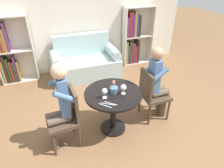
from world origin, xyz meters
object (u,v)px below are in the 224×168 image
object	(u,v)px
bookshelf_left	(10,53)
bookshelf_right	(134,37)
wine_glass_right	(123,88)
flower_vase	(114,89)
person_left	(59,105)
wine_glass_left	(105,91)
chair_right	(152,93)
couch	(85,63)
chair_left	(67,115)
person_right	(158,83)

from	to	relation	value
bookshelf_left	bookshelf_right	bearing A→B (deg)	-0.07
wine_glass_right	flower_vase	xyz separation A→B (m)	(-0.12, 0.07, -0.04)
person_left	wine_glass_left	bearing A→B (deg)	82.13
wine_glass_left	flower_vase	bearing A→B (deg)	25.62
chair_right	wine_glass_right	size ratio (longest dim) A/B	6.14
person_left	flower_vase	bearing A→B (deg)	88.48
couch	person_left	bearing A→B (deg)	-111.66
chair_left	person_left	size ratio (longest dim) A/B	0.69
person_right	wine_glass_right	bearing A→B (deg)	101.96
person_left	person_right	bearing A→B (deg)	89.68
chair_left	person_left	xyz separation A→B (m)	(-0.08, -0.01, 0.21)
wine_glass_right	person_left	bearing A→B (deg)	178.16
bookshelf_right	chair_right	size ratio (longest dim) A/B	1.60
chair_left	flower_vase	bearing A→B (deg)	87.92
chair_left	flower_vase	distance (m)	0.75
person_left	flower_vase	size ratio (longest dim) A/B	6.42
wine_glass_right	flower_vase	bearing A→B (deg)	150.61
bookshelf_left	couch	bearing A→B (deg)	-9.76
bookshelf_right	chair_right	world-z (taller)	bookshelf_right
person_left	person_right	size ratio (longest dim) A/B	1.02
bookshelf_right	wine_glass_right	world-z (taller)	bookshelf_right
bookshelf_right	person_right	xyz separation A→B (m)	(-0.56, -2.11, -0.01)
wine_glass_right	flower_vase	distance (m)	0.14
flower_vase	bookshelf_left	bearing A→B (deg)	125.27
person_left	wine_glass_right	size ratio (longest dim) A/B	8.91
chair_right	wine_glass_left	world-z (taller)	chair_right
couch	bookshelf_right	size ratio (longest dim) A/B	1.06
chair_right	person_right	xyz separation A→B (m)	(0.09, 0.00, 0.18)
bookshelf_left	person_left	bearing A→B (deg)	-71.19
chair_right	wine_glass_right	distance (m)	0.66
bookshelf_right	person_left	distance (m)	3.08
person_left	person_right	distance (m)	1.57
chair_left	flower_vase	size ratio (longest dim) A/B	4.43
wine_glass_left	wine_glass_right	distance (m)	0.28
bookshelf_right	person_left	size ratio (longest dim) A/B	1.10
bookshelf_right	chair_left	distance (m)	3.02
chair_right	wine_glass_left	size ratio (longest dim) A/B	5.99
bookshelf_right	chair_left	world-z (taller)	bookshelf_right
person_right	wine_glass_right	xyz separation A→B (m)	(-0.65, -0.14, 0.13)
person_left	person_right	xyz separation A→B (m)	(1.56, 0.11, -0.03)
couch	bookshelf_right	bearing A→B (deg)	10.98
wine_glass_left	wine_glass_right	world-z (taller)	wine_glass_left
chair_right	person_left	xyz separation A→B (m)	(-1.48, -0.11, 0.21)
chair_right	wine_glass_right	bearing A→B (deg)	103.75
bookshelf_right	chair_right	bearing A→B (deg)	-107.08
wine_glass_right	flower_vase	size ratio (longest dim) A/B	0.72
couch	chair_left	bearing A→B (deg)	-109.60
wine_glass_left	wine_glass_right	bearing A→B (deg)	1.87
person_left	wine_glass_right	xyz separation A→B (m)	(0.91, -0.03, 0.10)
wine_glass_left	bookshelf_right	bearing A→B (deg)	56.51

